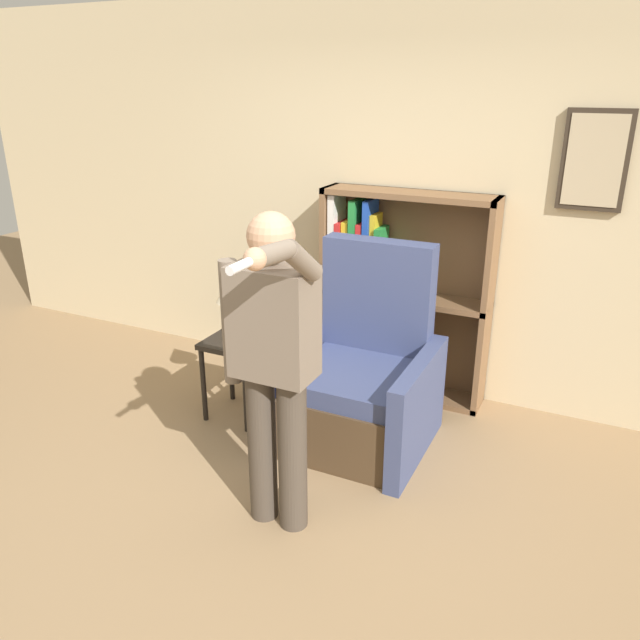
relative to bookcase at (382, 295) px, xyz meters
The scene contains 7 objects.
ground_plane 2.01m from the bookcase, 88.23° to the right, with size 14.00×14.00×0.00m, color #937551.
wall_back 0.69m from the bookcase, 67.47° to the left, with size 8.00×0.11×2.80m.
bookcase is the anchor object (origin of this frame).
armchair 0.83m from the bookcase, 79.82° to the right, with size 0.93×0.90×1.27m.
person_standing 1.74m from the bookcase, 87.76° to the right, with size 0.55×0.78×1.68m.
side_table 1.15m from the bookcase, 131.16° to the right, with size 0.40×0.40×0.57m.
table_lamp 1.13m from the bookcase, 131.16° to the right, with size 0.23×0.23×0.46m.
Camera 1 is at (1.41, -2.24, 2.23)m, focal length 35.00 mm.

